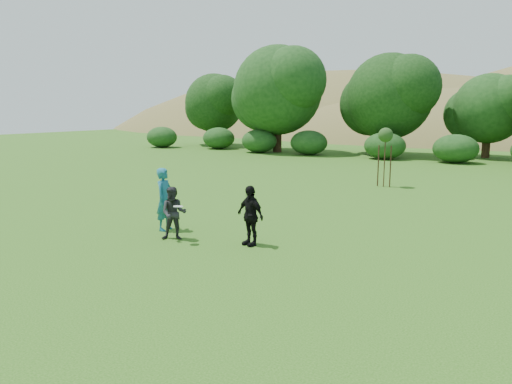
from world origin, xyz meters
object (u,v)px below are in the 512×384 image
sapling (386,137)px  player_black (250,216)px  player_teal (165,199)px  player_grey (174,213)px

sapling → player_black: bearing=-89.1°
player_teal → player_grey: (1.01, -0.72, -0.20)m
player_grey → sapling: (2.01, 12.86, 1.64)m
player_black → sapling: sapling is taller
sapling → player_grey: bearing=-98.9°
player_teal → player_black: player_teal is taller
player_grey → player_black: 2.30m
player_teal → player_grey: player_teal is taller
player_grey → player_black: bearing=-15.4°
player_black → player_teal: bearing=-165.0°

